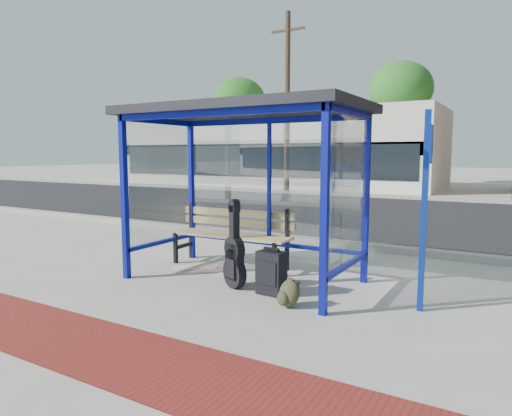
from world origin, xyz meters
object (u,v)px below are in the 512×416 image
Objects in this scene: bench at (232,232)px; suitcase at (271,273)px; guitar_bag at (234,258)px; backpack at (288,294)px.

bench is 3.36× the size of suitcase.
backpack is at bearing 5.72° from guitar_bag.
guitar_bag is 3.34× the size of backpack.
guitar_bag is 0.57m from suitcase.
backpack is at bearing -34.46° from suitcase.
suitcase is (0.55, -0.01, -0.13)m from guitar_bag.
bench reaches higher than suitcase.
backpack is at bearing -40.77° from bench.
bench is 1.82× the size of guitar_bag.
bench is 2.16m from backpack.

